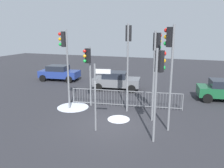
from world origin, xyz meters
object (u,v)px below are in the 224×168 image
(traffic_light_mid_left, at_px, (88,63))
(car_blue_trailing, at_px, (59,73))
(traffic_light_rear_left, at_px, (170,55))
(direction_sign_post, at_px, (96,94))
(traffic_light_foreground_right, at_px, (156,56))
(car_grey_mid, at_px, (116,80))
(traffic_light_mid_right, at_px, (128,48))
(traffic_light_rear_right, at_px, (159,74))
(traffic_light_foreground_left, at_px, (65,52))

(traffic_light_mid_left, relative_size, car_blue_trailing, 0.97)
(traffic_light_rear_left, bearing_deg, direction_sign_post, 141.63)
(traffic_light_foreground_right, relative_size, traffic_light_rear_left, 0.95)
(traffic_light_rear_left, xyz_separation_m, car_blue_trailing, (-11.15, 8.27, -2.93))
(direction_sign_post, bearing_deg, car_grey_mid, 89.91)
(traffic_light_mid_right, xyz_separation_m, car_blue_trailing, (-8.61, 6.20, -3.02))
(traffic_light_foreground_right, relative_size, traffic_light_rear_right, 1.16)
(traffic_light_rear_left, xyz_separation_m, direction_sign_post, (-3.19, -1.22, -1.85))
(traffic_light_mid_right, distance_m, traffic_light_foreground_right, 2.04)
(car_blue_trailing, bearing_deg, traffic_light_foreground_right, -40.70)
(traffic_light_rear_right, relative_size, car_blue_trailing, 1.04)
(traffic_light_mid_left, height_order, traffic_light_rear_right, traffic_light_rear_right)
(traffic_light_rear_right, bearing_deg, car_grey_mid, 153.49)
(traffic_light_rear_left, distance_m, car_blue_trailing, 14.19)
(traffic_light_mid_right, bearing_deg, traffic_light_foreground_left, -173.24)
(traffic_light_rear_right, bearing_deg, traffic_light_foreground_left, -169.13)
(traffic_light_mid_right, relative_size, direction_sign_post, 1.57)
(traffic_light_rear_right, distance_m, traffic_light_rear_left, 1.54)
(traffic_light_rear_left, relative_size, car_blue_trailing, 1.28)
(traffic_light_foreground_right, bearing_deg, car_blue_trailing, 169.44)
(traffic_light_foreground_left, xyz_separation_m, car_grey_mid, (1.47, 5.48, -2.78))
(direction_sign_post, bearing_deg, traffic_light_rear_right, -13.76)
(car_blue_trailing, distance_m, car_grey_mid, 6.56)
(traffic_light_rear_right, relative_size, car_grey_mid, 1.03)
(car_blue_trailing, bearing_deg, direction_sign_post, -55.97)
(traffic_light_mid_right, distance_m, car_grey_mid, 5.99)
(traffic_light_mid_left, xyz_separation_m, direction_sign_post, (1.92, -3.29, -0.95))
(car_grey_mid, bearing_deg, traffic_light_mid_left, -101.54)
(traffic_light_rear_left, bearing_deg, traffic_light_mid_left, 98.63)
(traffic_light_foreground_right, relative_size, direction_sign_post, 1.45)
(traffic_light_mid_left, distance_m, direction_sign_post, 3.93)
(traffic_light_mid_left, height_order, traffic_light_foreground_right, traffic_light_foreground_right)
(direction_sign_post, height_order, car_blue_trailing, direction_sign_post)
(traffic_light_foreground_left, bearing_deg, car_grey_mid, -21.79)
(traffic_light_foreground_left, height_order, car_grey_mid, traffic_light_foreground_left)
(traffic_light_mid_left, bearing_deg, traffic_light_foreground_left, 61.02)
(traffic_light_mid_left, xyz_separation_m, traffic_light_rear_left, (5.12, -2.07, 0.90))
(traffic_light_mid_right, height_order, car_grey_mid, traffic_light_mid_right)
(traffic_light_mid_right, bearing_deg, traffic_light_mid_left, 174.33)
(traffic_light_foreground_right, bearing_deg, traffic_light_mid_right, 174.79)
(traffic_light_mid_right, distance_m, traffic_light_foreground_left, 3.80)
(car_blue_trailing, bearing_deg, car_grey_mid, -19.52)
(traffic_light_foreground_left, bearing_deg, traffic_light_rear_right, -120.35)
(traffic_light_mid_left, bearing_deg, car_grey_mid, -68.86)
(traffic_light_foreground_right, xyz_separation_m, car_blue_trailing, (-10.37, 7.19, -2.74))
(traffic_light_mid_left, bearing_deg, traffic_light_rear_right, 169.96)
(traffic_light_foreground_left, distance_m, car_blue_trailing, 9.00)
(traffic_light_rear_right, height_order, car_blue_trailing, traffic_light_rear_right)
(traffic_light_foreground_right, distance_m, traffic_light_rear_right, 2.52)
(traffic_light_foreground_right, relative_size, car_blue_trailing, 1.21)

